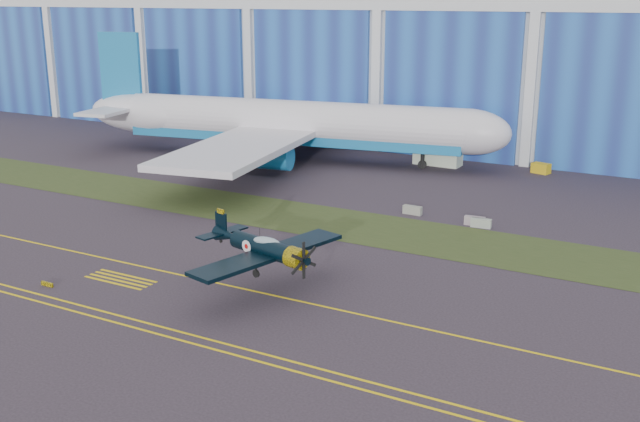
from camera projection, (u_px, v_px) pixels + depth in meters
The scene contains 16 objects.
ground at pixel (366, 287), 58.67m from camera, with size 260.00×260.00×0.00m, color #372D37.
grass_median at pixel (430, 238), 70.44m from camera, with size 260.00×10.00×0.02m, color #475128.
hangar at pixel (569, 43), 114.91m from camera, with size 220.00×45.70×30.00m.
taxiway_centreline at pixel (336, 309), 54.46m from camera, with size 200.00×0.20×0.02m, color yellow.
edge_line_near at pixel (265, 363), 46.47m from camera, with size 80.00×0.20×0.02m, color yellow.
edge_line_far at pixel (274, 357), 47.31m from camera, with size 80.00×0.20×0.02m, color yellow.
hold_short_ladder at pixel (121, 279), 60.21m from camera, with size 6.00×2.40×0.02m, color yellow, non-canonical shape.
guard_board_left at pixel (47, 284), 58.74m from camera, with size 1.20×0.15×0.35m, color yellow.
warbird at pixel (263, 247), 56.86m from camera, with size 14.45×16.18×4.11m.
jetliner at pixel (291, 75), 101.29m from camera, with size 75.50×67.25×23.29m.
shipping_container at pixel (438, 155), 100.58m from camera, with size 6.27×2.51×2.72m, color #E5F4D0.
tug at pixel (541, 168), 96.04m from camera, with size 2.20×1.38×1.28m, color gold.
cart at pixel (143, 127), 126.69m from camera, with size 1.99×1.20×1.20m, color silver.
barrier_a at pixel (412, 210), 77.99m from camera, with size 2.00×0.60×0.90m, color gray.
barrier_b at pixel (475, 221), 74.25m from camera, with size 2.00×0.60×0.90m, color gray.
barrier_c at pixel (481, 223), 73.55m from camera, with size 2.00×0.60×0.90m, color #979E92.
Camera 1 is at (23.28, -49.65, 22.00)m, focal length 42.00 mm.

